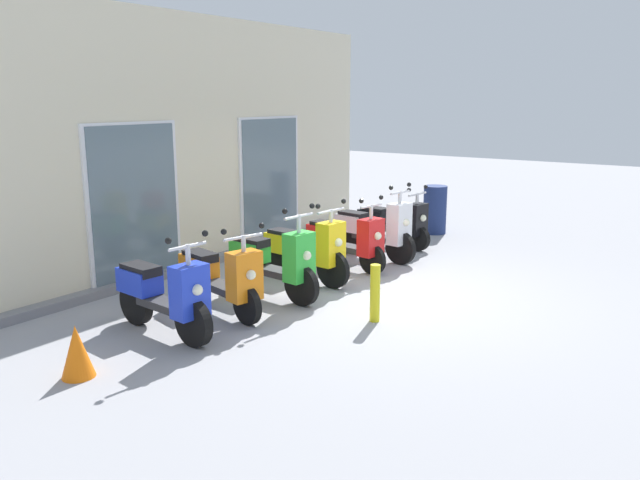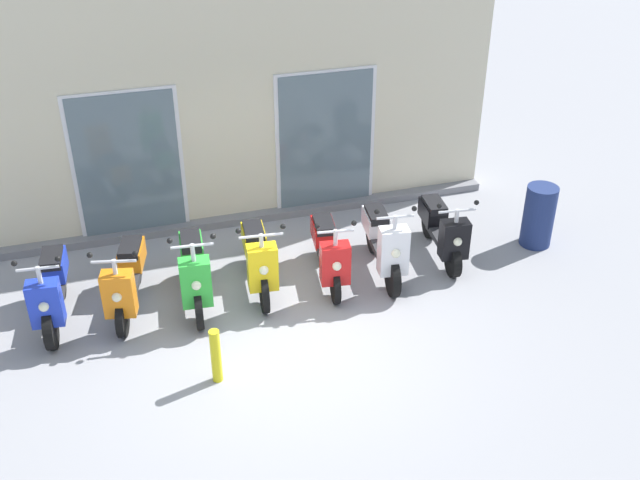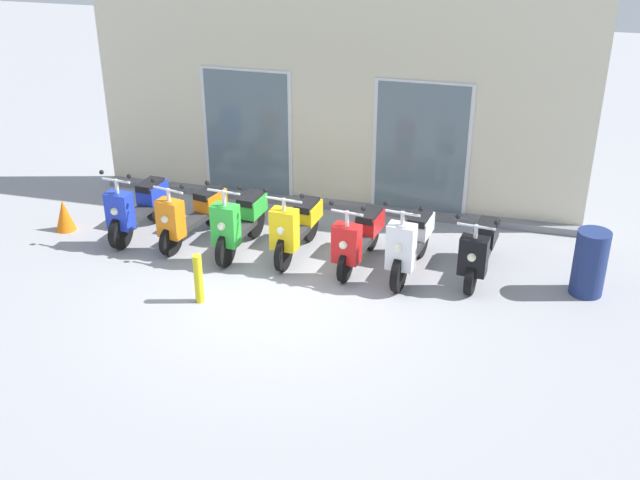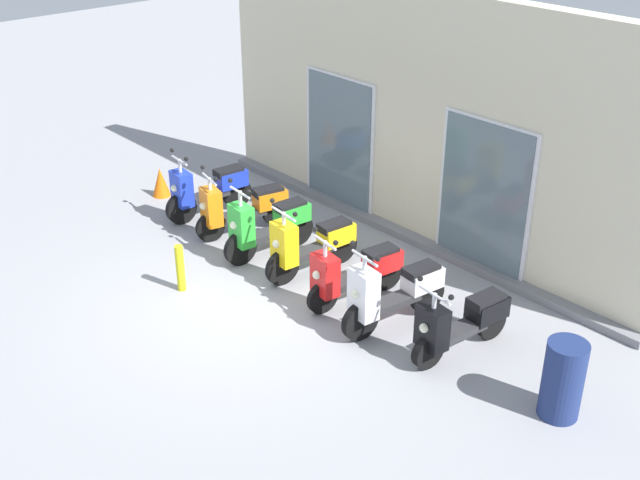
{
  "view_description": "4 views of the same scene",
  "coord_description": "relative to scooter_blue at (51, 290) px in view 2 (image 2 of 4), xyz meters",
  "views": [
    {
      "loc": [
        -7.23,
        -4.08,
        2.63
      ],
      "look_at": [
        -0.58,
        0.59,
        0.8
      ],
      "focal_mm": 35.72,
      "sensor_mm": 36.0,
      "label": 1
    },
    {
      "loc": [
        -1.75,
        -7.16,
        5.88
      ],
      "look_at": [
        0.73,
        0.94,
        0.79
      ],
      "focal_mm": 42.54,
      "sensor_mm": 36.0,
      "label": 2
    },
    {
      "loc": [
        3.06,
        -8.9,
        5.48
      ],
      "look_at": [
        0.53,
        0.45,
        0.69
      ],
      "focal_mm": 43.95,
      "sensor_mm": 36.0,
      "label": 3
    },
    {
      "loc": [
        7.47,
        -5.42,
        5.77
      ],
      "look_at": [
        0.37,
        1.02,
        0.78
      ],
      "focal_mm": 44.14,
      "sensor_mm": 36.0,
      "label": 4
    }
  ],
  "objects": [
    {
      "name": "ground_plane",
      "position": [
        2.68,
        -1.26,
        -0.48
      ],
      "size": [
        40.0,
        40.0,
        0.0
      ],
      "primitive_type": "plane",
      "color": "#939399"
    },
    {
      "name": "storefront_facade",
      "position": [
        2.68,
        2.05,
        1.38
      ],
      "size": [
        8.32,
        0.5,
        3.86
      ],
      "color": "beige",
      "rests_on": "ground_plane"
    },
    {
      "name": "scooter_blue",
      "position": [
        0.0,
        0.0,
        0.0
      ],
      "size": [
        0.55,
        1.6,
        1.24
      ],
      "color": "black",
      "rests_on": "ground_plane"
    },
    {
      "name": "scooter_orange",
      "position": [
        0.92,
        0.01,
        -0.01
      ],
      "size": [
        0.73,
        1.6,
        1.19
      ],
      "color": "black",
      "rests_on": "ground_plane"
    },
    {
      "name": "scooter_green",
      "position": [
        1.77,
        -0.15,
        0.03
      ],
      "size": [
        0.58,
        1.58,
        1.3
      ],
      "color": "black",
      "rests_on": "ground_plane"
    },
    {
      "name": "scooter_yellow",
      "position": [
        2.63,
        -0.04,
        0.01
      ],
      "size": [
        0.62,
        1.61,
        1.24
      ],
      "color": "black",
      "rests_on": "ground_plane"
    },
    {
      "name": "scooter_red",
      "position": [
        3.6,
        -0.1,
        -0.02
      ],
      "size": [
        0.59,
        1.56,
        1.18
      ],
      "color": "black",
      "rests_on": "ground_plane"
    },
    {
      "name": "scooter_white",
      "position": [
        4.37,
        -0.17,
        0.02
      ],
      "size": [
        0.58,
        1.66,
        1.3
      ],
      "color": "black",
      "rests_on": "ground_plane"
    },
    {
      "name": "scooter_black",
      "position": [
        5.34,
        0.01,
        -0.04
      ],
      "size": [
        0.59,
        1.53,
        1.14
      ],
      "color": "black",
      "rests_on": "ground_plane"
    },
    {
      "name": "curb_bollard",
      "position": [
        1.75,
        -1.71,
        -0.13
      ],
      "size": [
        0.12,
        0.12,
        0.7
      ],
      "primitive_type": "cylinder",
      "color": "yellow",
      "rests_on": "ground_plane"
    },
    {
      "name": "trash_bin",
      "position": [
        6.83,
        -0.09,
        -0.01
      ],
      "size": [
        0.45,
        0.45,
        0.94
      ],
      "primitive_type": "cylinder",
      "color": "navy",
      "rests_on": "ground_plane"
    }
  ]
}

